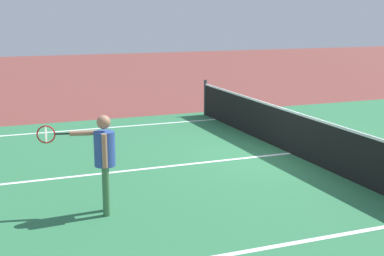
# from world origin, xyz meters

# --- Properties ---
(ground_plane) EXTENTS (60.00, 60.00, 0.00)m
(ground_plane) POSITION_xyz_m (0.00, 0.00, 0.00)
(ground_plane) COLOR brown
(court_surface_inbounds) EXTENTS (10.62, 24.40, 0.00)m
(court_surface_inbounds) POSITION_xyz_m (0.00, 0.00, 0.00)
(court_surface_inbounds) COLOR #2D7247
(court_surface_inbounds) RESTS_ON ground_plane
(line_sideline_left) EXTENTS (0.10, 11.89, 0.01)m
(line_sideline_left) POSITION_xyz_m (-4.11, -5.95, 0.00)
(line_sideline_left) COLOR white
(line_sideline_left) RESTS_ON ground_plane
(line_center_service) EXTENTS (0.10, 6.40, 0.01)m
(line_center_service) POSITION_xyz_m (0.00, -3.20, 0.00)
(line_center_service) COLOR white
(line_center_service) RESTS_ON ground_plane
(net) EXTENTS (9.87, 0.09, 1.07)m
(net) POSITION_xyz_m (0.00, 0.00, 0.49)
(net) COLOR #33383D
(net) RESTS_ON ground_plane
(player_near) EXTENTS (0.68, 1.11, 1.55)m
(player_near) POSITION_xyz_m (2.07, -4.60, 0.96)
(player_near) COLOR #3F7247
(player_near) RESTS_ON ground_plane
(tennis_ball_mid_court) EXTENTS (0.07, 0.07, 0.07)m
(tennis_ball_mid_court) POSITION_xyz_m (-1.05, -3.97, 0.03)
(tennis_ball_mid_court) COLOR #CCE033
(tennis_ball_mid_court) RESTS_ON ground_plane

